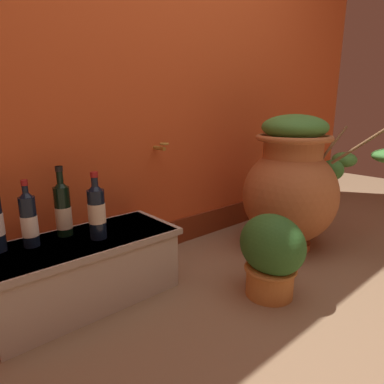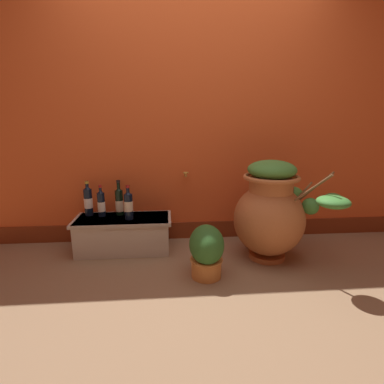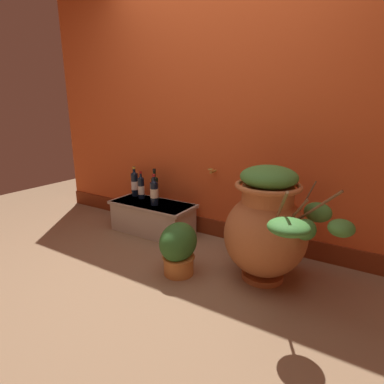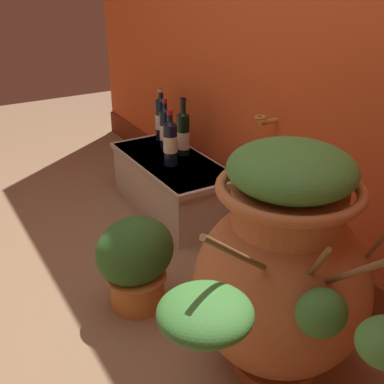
{
  "view_description": "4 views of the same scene",
  "coord_description": "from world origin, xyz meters",
  "px_view_note": "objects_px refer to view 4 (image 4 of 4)",
  "views": [
    {
      "loc": [
        -1.23,
        -0.58,
        0.91
      ],
      "look_at": [
        -0.14,
        0.67,
        0.49
      ],
      "focal_mm": 30.96,
      "sensor_mm": 36.0,
      "label": 1
    },
    {
      "loc": [
        -0.25,
        -1.82,
        1.19
      ],
      "look_at": [
        -0.03,
        0.81,
        0.56
      ],
      "focal_mm": 27.85,
      "sensor_mm": 36.0,
      "label": 2
    },
    {
      "loc": [
        1.27,
        -1.49,
        1.26
      ],
      "look_at": [
        -0.14,
        0.77,
        0.53
      ],
      "focal_mm": 28.56,
      "sensor_mm": 36.0,
      "label": 3
    },
    {
      "loc": [
        1.66,
        -0.39,
        1.39
      ],
      "look_at": [
        -0.1,
        0.65,
        0.4
      ],
      "focal_mm": 46.2,
      "sensor_mm": 36.0,
      "label": 4
    }
  ],
  "objects_px": {
    "wine_bottle_right": "(183,133)",
    "potted_shrub": "(136,261)",
    "terracotta_urn": "(284,271)",
    "wine_bottle_left": "(170,141)",
    "wine_bottle_middle": "(165,127)",
    "wine_bottle_back": "(161,117)"
  },
  "relations": [
    {
      "from": "terracotta_urn",
      "to": "potted_shrub",
      "type": "xyz_separation_m",
      "value": [
        -0.6,
        -0.28,
        -0.21
      ]
    },
    {
      "from": "terracotta_urn",
      "to": "wine_bottle_back",
      "type": "relative_size",
      "value": 2.79
    },
    {
      "from": "terracotta_urn",
      "to": "wine_bottle_back",
      "type": "height_order",
      "value": "terracotta_urn"
    },
    {
      "from": "wine_bottle_left",
      "to": "wine_bottle_back",
      "type": "xyz_separation_m",
      "value": [
        -0.39,
        0.15,
        0.01
      ]
    },
    {
      "from": "terracotta_urn",
      "to": "wine_bottle_back",
      "type": "xyz_separation_m",
      "value": [
        -1.64,
        0.39,
        0.04
      ]
    },
    {
      "from": "terracotta_urn",
      "to": "wine_bottle_middle",
      "type": "distance_m",
      "value": 1.55
    },
    {
      "from": "wine_bottle_right",
      "to": "potted_shrub",
      "type": "xyz_separation_m",
      "value": [
        0.75,
        -0.66,
        -0.23
      ]
    },
    {
      "from": "wine_bottle_middle",
      "to": "wine_bottle_back",
      "type": "relative_size",
      "value": 0.91
    },
    {
      "from": "wine_bottle_middle",
      "to": "potted_shrub",
      "type": "relative_size",
      "value": 0.71
    },
    {
      "from": "terracotta_urn",
      "to": "wine_bottle_back",
      "type": "distance_m",
      "value": 1.68
    },
    {
      "from": "terracotta_urn",
      "to": "wine_bottle_middle",
      "type": "height_order",
      "value": "terracotta_urn"
    },
    {
      "from": "terracotta_urn",
      "to": "wine_bottle_middle",
      "type": "bearing_deg",
      "value": 167.1
    },
    {
      "from": "terracotta_urn",
      "to": "wine_bottle_right",
      "type": "relative_size",
      "value": 2.75
    },
    {
      "from": "wine_bottle_left",
      "to": "wine_bottle_right",
      "type": "height_order",
      "value": "wine_bottle_right"
    },
    {
      "from": "wine_bottle_right",
      "to": "wine_bottle_middle",
      "type": "bearing_deg",
      "value": -168.23
    },
    {
      "from": "wine_bottle_back",
      "to": "potted_shrub",
      "type": "relative_size",
      "value": 0.79
    },
    {
      "from": "wine_bottle_right",
      "to": "potted_shrub",
      "type": "bearing_deg",
      "value": -41.42
    },
    {
      "from": "terracotta_urn",
      "to": "wine_bottle_left",
      "type": "distance_m",
      "value": 1.27
    },
    {
      "from": "wine_bottle_right",
      "to": "potted_shrub",
      "type": "distance_m",
      "value": 1.02
    },
    {
      "from": "wine_bottle_right",
      "to": "wine_bottle_back",
      "type": "xyz_separation_m",
      "value": [
        -0.29,
        0.01,
        0.01
      ]
    },
    {
      "from": "wine_bottle_left",
      "to": "potted_shrub",
      "type": "relative_size",
      "value": 0.75
    },
    {
      "from": "wine_bottle_left",
      "to": "wine_bottle_middle",
      "type": "relative_size",
      "value": 1.05
    }
  ]
}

